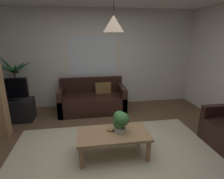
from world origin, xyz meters
TOP-DOWN VIEW (x-y plane):
  - floor at (0.00, 0.00)m, footprint 5.22×4.87m
  - rug at (0.00, -0.20)m, footprint 3.39×2.68m
  - wall_back at (0.00, 2.47)m, footprint 5.34×0.06m
  - window_pane at (-0.18, 2.43)m, footprint 1.22×0.01m
  - couch_under_window at (-0.24, 1.97)m, footprint 1.64×0.82m
  - coffee_table at (-0.01, 0.08)m, footprint 1.13×0.58m
  - book_on_table_0 at (-0.04, 0.17)m, footprint 0.13×0.12m
  - remote_on_table_0 at (0.07, 0.15)m, footprint 0.17×0.10m
  - remote_on_table_1 at (0.12, 0.15)m, footprint 0.17×0.10m
  - potted_plant_on_table at (0.10, 0.10)m, footprint 0.25×0.25m
  - tv_stand at (-2.06, 1.69)m, footprint 0.90×0.44m
  - tv at (-2.06, 1.66)m, footprint 0.80×0.16m
  - potted_palm_corner at (-2.08, 2.18)m, footprint 0.91×0.88m
  - pendant_lamp at (-0.01, 0.08)m, footprint 0.29×0.29m

SIDE VIEW (x-z plane):
  - floor at x=0.00m, z-range -0.02..0.00m
  - rug at x=0.00m, z-range 0.00..0.01m
  - tv_stand at x=-2.06m, z-range 0.00..0.50m
  - couch_under_window at x=-0.24m, z-range -0.13..0.69m
  - coffee_table at x=-0.01m, z-range 0.14..0.54m
  - book_on_table_0 at x=-0.04m, z-range 0.40..0.42m
  - remote_on_table_0 at x=0.07m, z-range 0.40..0.42m
  - remote_on_table_1 at x=0.12m, z-range 0.40..0.42m
  - potted_plant_on_table at x=0.10m, z-range 0.42..0.77m
  - potted_palm_corner at x=-2.08m, z-range -0.04..1.40m
  - tv at x=-2.06m, z-range 0.51..1.01m
  - wall_back at x=0.00m, z-range 0.00..2.54m
  - window_pane at x=-0.18m, z-range 0.86..1.86m
  - pendant_lamp at x=-0.01m, z-range 1.70..2.34m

